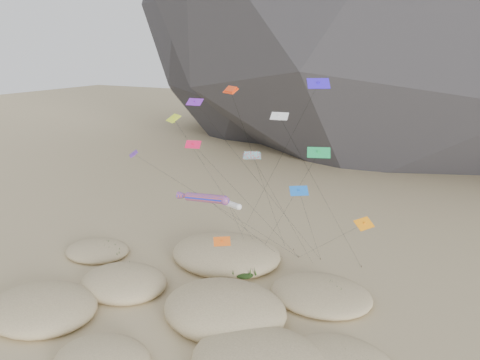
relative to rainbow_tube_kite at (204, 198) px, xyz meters
name	(u,v)px	position (x,y,z in m)	size (l,w,h in m)	color
ground	(181,327)	(0.72, -6.69, -13.25)	(500.00, 500.00, 0.00)	#CCB789
dunes	(198,298)	(-0.17, -1.72, -12.47)	(50.52, 38.14, 4.55)	#CCB789
dune_grass	(188,299)	(-1.17, -2.35, -12.43)	(42.96, 30.19, 1.45)	black
kite_stakes	(281,249)	(2.83, 17.54, -13.10)	(23.35, 3.74, 0.30)	#3F2D1E
rainbow_tube_kite	(204,198)	(0.00, 0.00, 0.00)	(8.23, 16.05, 14.10)	#FF5F1A
white_tube_kite	(227,203)	(0.12, 5.38, -2.25)	(5.80, 12.58, 11.64)	white
orange_parafoil	(231,93)	(-0.56, 8.00, 11.58)	(4.75, 12.49, 25.63)	#FF3B0D
multi_parafoil	(253,157)	(4.44, 4.01, 4.57)	(5.48, 12.59, 18.49)	red
delta_kites	(252,156)	(4.20, 4.34, 4.69)	(32.78, 21.44, 27.19)	purple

